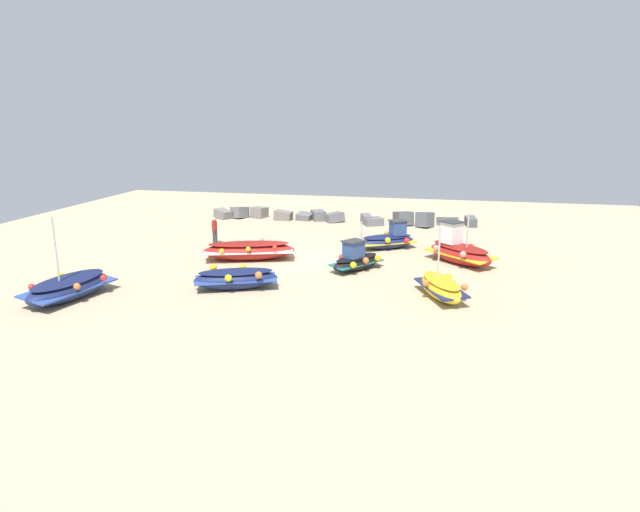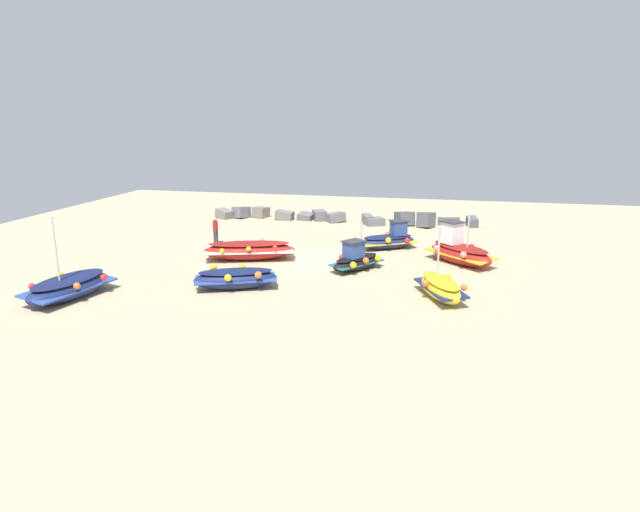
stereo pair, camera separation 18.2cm
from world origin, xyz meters
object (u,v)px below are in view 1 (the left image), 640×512
object	(u,v)px
fishing_boat_6	(236,278)
person_walking	(215,229)
fishing_boat_2	(249,250)
fishing_boat_1	(388,240)
fishing_boat_4	(441,287)
fishing_boat_0	(356,260)
mooring_buoy_0	(451,241)
fishing_boat_5	(69,287)
fishing_boat_3	(459,251)

from	to	relation	value
fishing_boat_6	person_walking	size ratio (longest dim) A/B	2.43
fishing_boat_2	fishing_boat_1	bearing A→B (deg)	-167.55
fishing_boat_4	person_walking	xyz separation A→B (m)	(-13.77, 7.56, 0.49)
fishing_boat_4	person_walking	distance (m)	15.72
fishing_boat_0	mooring_buoy_0	xyz separation A→B (m)	(4.88, 5.94, -0.12)
fishing_boat_6	fishing_boat_5	bearing A→B (deg)	-178.26
fishing_boat_0	fishing_boat_3	bearing A→B (deg)	152.13
fishing_boat_0	fishing_boat_2	size ratio (longest dim) A/B	0.60
fishing_boat_5	mooring_buoy_0	bearing A→B (deg)	-38.93
person_walking	mooring_buoy_0	world-z (taller)	person_walking
fishing_boat_2	fishing_boat_0	bearing A→B (deg)	154.65
fishing_boat_2	mooring_buoy_0	xyz separation A→B (m)	(11.02, 5.11, -0.12)
fishing_boat_4	fishing_boat_5	xyz separation A→B (m)	(-15.91, -3.56, 0.04)
fishing_boat_3	fishing_boat_5	distance (m)	19.44
fishing_boat_0	fishing_boat_6	bearing A→B (deg)	-12.84
fishing_boat_2	fishing_boat_3	distance (m)	11.50
fishing_boat_0	fishing_boat_1	bearing A→B (deg)	-156.85
fishing_boat_2	fishing_boat_4	bearing A→B (deg)	139.19
fishing_boat_3	person_walking	world-z (taller)	fishing_boat_3
fishing_boat_3	fishing_boat_6	world-z (taller)	fishing_boat_3
fishing_boat_4	fishing_boat_1	bearing A→B (deg)	175.63
fishing_boat_0	fishing_boat_4	xyz separation A→B (m)	(4.31, -3.64, -0.06)
fishing_boat_3	fishing_boat_2	bearing A→B (deg)	52.38
fishing_boat_0	fishing_boat_2	distance (m)	6.20
fishing_boat_4	mooring_buoy_0	bearing A→B (deg)	152.49
fishing_boat_2	fishing_boat_5	xyz separation A→B (m)	(-5.45, -8.04, -0.02)
fishing_boat_0	person_walking	bearing A→B (deg)	-76.24
fishing_boat_5	fishing_boat_0	bearing A→B (deg)	-45.67
fishing_boat_0	fishing_boat_1	xyz separation A→B (m)	(1.18, 5.07, -0.01)
person_walking	mooring_buoy_0	size ratio (longest dim) A/B	2.44
fishing_boat_0	fishing_boat_5	bearing A→B (deg)	-21.90
fishing_boat_2	person_walking	distance (m)	4.55
fishing_boat_2	person_walking	xyz separation A→B (m)	(-3.32, 3.08, 0.44)
fishing_boat_1	fishing_boat_5	distance (m)	17.72
fishing_boat_1	fishing_boat_4	bearing A→B (deg)	-100.90
fishing_boat_5	person_walking	xyz separation A→B (m)	(2.14, 11.12, 0.45)
fishing_boat_3	fishing_boat_6	xyz separation A→B (m)	(-10.20, -6.85, -0.19)
fishing_boat_3	mooring_buoy_0	size ratio (longest dim) A/B	5.81
person_walking	mooring_buoy_0	xyz separation A→B (m)	(14.34, 2.03, -0.55)
fishing_boat_1	fishing_boat_5	world-z (taller)	fishing_boat_5
fishing_boat_1	fishing_boat_4	world-z (taller)	fishing_boat_4
fishing_boat_5	fishing_boat_1	bearing A→B (deg)	-33.66
fishing_boat_2	fishing_boat_6	bearing A→B (deg)	85.20
fishing_boat_3	person_walking	size ratio (longest dim) A/B	2.38
fishing_boat_1	fishing_boat_3	size ratio (longest dim) A/B	0.92
fishing_boat_1	mooring_buoy_0	distance (m)	3.80
fishing_boat_0	fishing_boat_1	size ratio (longest dim) A/B	0.87
fishing_boat_0	fishing_boat_2	xyz separation A→B (m)	(-6.15, 0.83, -0.00)
fishing_boat_1	fishing_boat_6	world-z (taller)	fishing_boat_1
fishing_boat_0	fishing_boat_2	bearing A→B (deg)	-61.47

